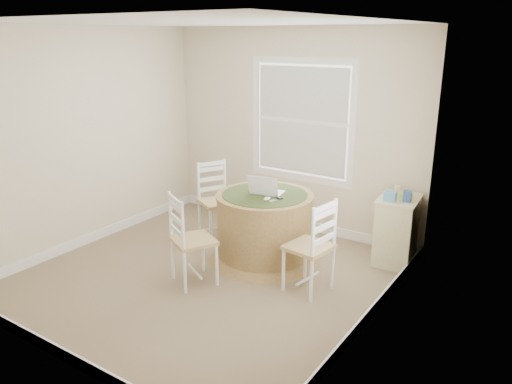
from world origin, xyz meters
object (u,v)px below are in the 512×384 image
Objects in this scene: laptop at (266,191)px; corner_chest at (396,230)px; round_table at (265,224)px; chair_left at (218,201)px; chair_near at (194,240)px; chair_right at (309,246)px.

laptop reaches higher than corner_chest.
chair_left is at bearing -177.77° from round_table.
chair_near is 1.18m from chair_right.
chair_right reaches higher than corner_chest.
laptop reaches higher than chair_left.
chair_right is at bearing 141.06° from laptop.
round_table is 0.39m from laptop.
laptop reaches higher than round_table.
chair_near is 1.24× the size of corner_chest.
chair_right is 2.41× the size of laptop.
chair_near is (0.56, -1.12, 0.00)m from chair_left.
chair_left is at bearing -35.25° from chair_near.
chair_left and chair_right have the same top height.
laptop is at bearing -156.54° from corner_chest.
chair_near is (-0.30, -0.88, 0.05)m from round_table.
chair_near is at bearing 60.81° from laptop.
round_table is 1.35× the size of chair_near.
chair_right is at bearing -125.86° from chair_near.
round_table is 3.25× the size of laptop.
chair_right is (1.62, -0.61, 0.00)m from chair_left.
laptop is at bearing -109.41° from chair_right.
corner_chest is at bearing -161.07° from laptop.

